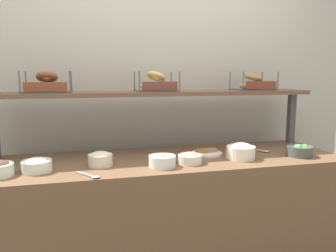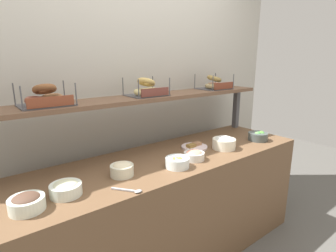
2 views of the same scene
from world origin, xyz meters
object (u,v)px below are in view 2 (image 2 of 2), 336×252
(bowl_potato_salad, at_px, (122,169))
(bowl_scallion_spread, at_px, (66,188))
(bowl_lox_spread, at_px, (194,155))
(bowl_chocolate_spread, at_px, (27,202))
(serving_plate_white, at_px, (194,147))
(bowl_veggie_mix, at_px, (258,136))
(bagel_basket_everything, at_px, (214,84))
(serving_spoon_by_edge, at_px, (131,190))
(serving_spoon_near_plate, at_px, (229,138))
(bowl_fruit_salad, at_px, (177,162))
(bagel_basket_plain, at_px, (146,90))
(bowl_cream_cheese, at_px, (224,142))
(bagel_basket_cinnamon_raisin, at_px, (45,98))

(bowl_potato_salad, bearing_deg, bowl_scallion_spread, -174.20)
(bowl_lox_spread, distance_m, bowl_chocolate_spread, 1.10)
(bowl_lox_spread, relative_size, bowl_chocolate_spread, 0.90)
(serving_plate_white, bearing_deg, bowl_veggie_mix, -18.27)
(bagel_basket_everything, bearing_deg, serving_spoon_by_edge, -155.73)
(serving_spoon_near_plate, bearing_deg, bowl_fruit_salad, -164.97)
(bowl_chocolate_spread, xyz_separation_m, serving_plate_white, (1.28, 0.18, -0.03))
(bowl_lox_spread, height_order, bagel_basket_everything, bagel_basket_everything)
(bagel_basket_plain, bearing_deg, bowl_fruit_salad, -97.99)
(bowl_cream_cheese, distance_m, serving_plate_white, 0.24)
(bagel_basket_cinnamon_raisin, bearing_deg, bowl_veggie_mix, -14.74)
(bowl_veggie_mix, distance_m, serving_spoon_near_plate, 0.26)
(bowl_fruit_salad, distance_m, bagel_basket_cinnamon_raisin, 0.93)
(bowl_potato_salad, bearing_deg, serving_plate_white, 8.83)
(bowl_cream_cheese, distance_m, bagel_basket_everything, 0.64)
(bowl_scallion_spread, relative_size, bowl_veggie_mix, 0.98)
(bowl_scallion_spread, height_order, bowl_chocolate_spread, bowl_chocolate_spread)
(bowl_fruit_salad, relative_size, serving_spoon_near_plate, 1.01)
(bowl_scallion_spread, distance_m, bowl_veggie_mix, 1.68)
(bowl_cream_cheese, relative_size, bowl_chocolate_spread, 1.12)
(bowl_chocolate_spread, distance_m, bagel_basket_everything, 1.84)
(bowl_lox_spread, bearing_deg, bowl_scallion_spread, 177.38)
(bowl_scallion_spread, height_order, bagel_basket_plain, bagel_basket_plain)
(bagel_basket_cinnamon_raisin, bearing_deg, bowl_fruit_salad, -34.15)
(bowl_potato_salad, distance_m, bagel_basket_cinnamon_raisin, 0.64)
(bowl_scallion_spread, bearing_deg, serving_spoon_near_plate, 5.18)
(serving_spoon_by_edge, xyz_separation_m, bagel_basket_cinnamon_raisin, (-0.26, 0.57, 0.47))
(bowl_lox_spread, height_order, serving_spoon_near_plate, bowl_lox_spread)
(bowl_cream_cheese, height_order, bowl_chocolate_spread, bowl_cream_cheese)
(bowl_chocolate_spread, distance_m, bagel_basket_plain, 1.15)
(bowl_scallion_spread, bearing_deg, bagel_basket_everything, 13.86)
(serving_plate_white, height_order, serving_spoon_near_plate, serving_plate_white)
(bowl_veggie_mix, height_order, bagel_basket_plain, bagel_basket_plain)
(serving_spoon_near_plate, bearing_deg, bowl_scallion_spread, -174.82)
(serving_spoon_by_edge, distance_m, bagel_basket_plain, 0.88)
(bowl_cream_cheese, distance_m, bowl_chocolate_spread, 1.46)
(bowl_scallion_spread, bearing_deg, bowl_veggie_mix, -1.62)
(bowl_lox_spread, xyz_separation_m, bowl_cream_cheese, (0.36, 0.03, 0.02))
(bowl_veggie_mix, distance_m, bowl_fruit_salad, 0.97)
(bowl_potato_salad, relative_size, bagel_basket_cinnamon_raisin, 0.47)
(serving_spoon_near_plate, height_order, bagel_basket_plain, bagel_basket_plain)
(bowl_fruit_salad, distance_m, serving_spoon_near_plate, 0.81)
(bagel_basket_everything, bearing_deg, bowl_fruit_salad, -151.22)
(bowl_cream_cheese, distance_m, serving_spoon_by_edge, 0.98)
(bagel_basket_cinnamon_raisin, distance_m, bagel_basket_everything, 1.51)
(serving_plate_white, bearing_deg, serving_spoon_near_plate, -1.84)
(bowl_cream_cheese, bearing_deg, bagel_basket_cinnamon_raisin, 162.11)
(bowl_veggie_mix, distance_m, bagel_basket_cinnamon_raisin, 1.75)
(bowl_scallion_spread, relative_size, bowl_chocolate_spread, 1.00)
(bowl_fruit_salad, distance_m, serving_plate_white, 0.43)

